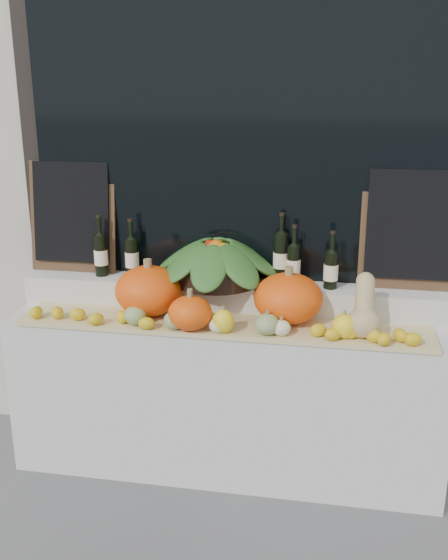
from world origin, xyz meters
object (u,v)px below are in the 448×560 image
at_px(pumpkin_left, 149,291).
at_px(wine_bottle_tall, 281,257).
at_px(butternut_squash, 364,312).
at_px(pumpkin_right, 288,298).
at_px(produce_bowl, 216,261).

distance_m(pumpkin_left, wine_bottle_tall, 0.73).
xyz_separation_m(butternut_squash, wine_bottle_tall, (-0.44, 0.35, 0.15)).
distance_m(pumpkin_left, pumpkin_right, 0.73).
xyz_separation_m(pumpkin_left, wine_bottle_tall, (0.67, 0.26, 0.14)).
bearing_deg(wine_bottle_tall, pumpkin_right, -75.45).
xyz_separation_m(pumpkin_right, produce_bowl, (-0.40, 0.18, 0.13)).
relative_size(pumpkin_right, wine_bottle_tall, 0.92).
xyz_separation_m(pumpkin_right, wine_bottle_tall, (-0.06, 0.24, 0.15)).
bearing_deg(produce_bowl, pumpkin_right, -24.03).
distance_m(butternut_squash, produce_bowl, 0.84).
bearing_deg(wine_bottle_tall, produce_bowl, -170.28).
xyz_separation_m(pumpkin_left, butternut_squash, (1.10, -0.10, -0.01)).
bearing_deg(pumpkin_left, butternut_squash, -4.98).
relative_size(pumpkin_left, pumpkin_right, 1.00).
bearing_deg(wine_bottle_tall, butternut_squash, -39.07).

